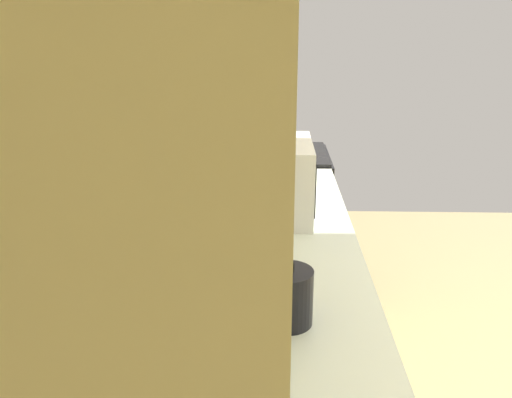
% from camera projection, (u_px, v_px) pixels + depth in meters
% --- Properties ---
extents(wall_back, '(4.13, 0.12, 2.82)m').
position_uv_depth(wall_back, '(160.00, 134.00, 1.79)').
color(wall_back, beige).
rests_on(wall_back, ground_plane).
extents(upper_cabinets, '(2.53, 0.31, 0.63)m').
position_uv_depth(upper_cabinets, '(213.00, 12.00, 1.36)').
color(upper_cabinets, '#E9CC7D').
extents(oven_range, '(0.62, 0.67, 1.11)m').
position_uv_depth(oven_range, '(276.00, 222.00, 3.65)').
color(oven_range, black).
rests_on(oven_range, ground_plane).
extents(microwave, '(0.46, 0.36, 0.33)m').
position_uv_depth(microwave, '(271.00, 179.00, 2.43)').
color(microwave, white).
rests_on(microwave, counter_run).
extents(kettle, '(0.20, 0.15, 0.19)m').
position_uv_depth(kettle, '(287.00, 296.00, 1.60)').
color(kettle, black).
rests_on(kettle, counter_run).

